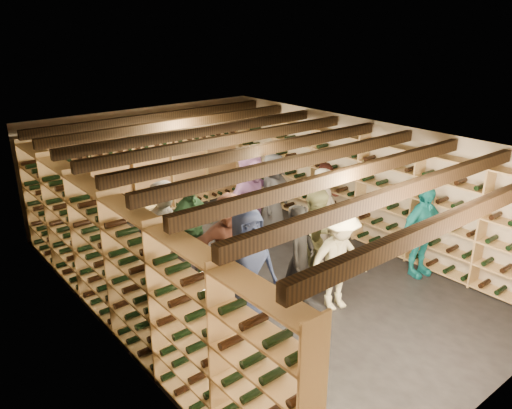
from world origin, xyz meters
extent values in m
plane|color=black|center=(0.00, 0.00, 0.00)|extent=(8.00, 8.00, 0.00)
cube|color=#C0AF95|center=(0.00, 4.00, 1.20)|extent=(5.50, 0.02, 2.40)
cube|color=#C0AF95|center=(0.00, -4.00, 1.20)|extent=(5.50, 0.02, 2.40)
cube|color=#C0AF95|center=(-2.75, 0.00, 1.20)|extent=(0.02, 8.00, 2.40)
cube|color=#C0AF95|center=(2.75, 0.00, 1.20)|extent=(0.02, 8.00, 2.40)
cube|color=beige|center=(0.00, 0.00, 2.40)|extent=(5.50, 8.00, 0.01)
cube|color=black|center=(0.00, -3.50, 2.26)|extent=(5.40, 0.12, 0.18)
cube|color=black|center=(0.00, -2.62, 2.26)|extent=(5.40, 0.12, 0.18)
cube|color=black|center=(0.00, -1.75, 2.26)|extent=(5.40, 0.12, 0.18)
cube|color=black|center=(0.00, -0.88, 2.26)|extent=(5.40, 0.12, 0.18)
cube|color=black|center=(0.00, 0.00, 2.26)|extent=(5.40, 0.12, 0.18)
cube|color=black|center=(0.00, 0.88, 2.26)|extent=(5.40, 0.12, 0.18)
cube|color=black|center=(0.00, 1.75, 2.26)|extent=(5.40, 0.12, 0.18)
cube|color=black|center=(0.00, 2.62, 2.26)|extent=(5.40, 0.12, 0.18)
cube|color=black|center=(0.00, 3.50, 2.26)|extent=(5.40, 0.12, 0.18)
cube|color=#A57E50|center=(-2.57, 0.00, 1.07)|extent=(0.32, 7.50, 2.15)
cube|color=#A57E50|center=(2.57, 0.00, 1.07)|extent=(0.32, 7.50, 2.15)
cube|color=#A57E50|center=(0.00, 3.83, 1.07)|extent=(4.70, 0.30, 2.15)
cube|color=tan|center=(-1.12, 1.36, 0.09)|extent=(0.59, 0.49, 0.17)
cube|color=tan|center=(-1.12, 1.36, 0.26)|extent=(0.59, 0.49, 0.17)
cube|color=tan|center=(-1.12, 1.36, 0.43)|extent=(0.59, 0.49, 0.17)
cube|color=tan|center=(-1.12, 1.36, 0.59)|extent=(0.59, 0.49, 0.17)
cube|color=tan|center=(-0.54, 2.68, 0.09)|extent=(0.53, 0.38, 0.17)
cube|color=tan|center=(-0.54, 2.68, 0.26)|extent=(0.53, 0.38, 0.17)
cube|color=tan|center=(-0.54, 2.68, 0.43)|extent=(0.53, 0.38, 0.17)
cube|color=tan|center=(-0.54, 2.68, 0.59)|extent=(0.53, 0.38, 0.17)
cube|color=tan|center=(1.65, 2.72, 0.09)|extent=(0.53, 0.38, 0.17)
imported|color=black|center=(-2.17, -1.08, 0.78)|extent=(0.78, 0.52, 1.56)
imported|color=black|center=(-0.17, -1.14, 0.84)|extent=(0.72, 0.61, 1.69)
imported|color=#63643E|center=(0.39, -0.97, 0.89)|extent=(0.91, 0.73, 1.78)
imported|color=#BFBC94|center=(0.27, -1.51, 0.81)|extent=(1.16, 0.82, 1.62)
imported|color=#167E88|center=(2.18, -1.68, 0.81)|extent=(1.00, 0.55, 1.62)
imported|color=brown|center=(-0.70, -0.08, 0.85)|extent=(1.65, 0.82, 1.70)
imported|color=#1F2948|center=(-0.99, -0.90, 0.88)|extent=(0.95, 0.71, 1.77)
imported|color=gray|center=(1.32, -0.21, 0.88)|extent=(0.75, 0.64, 1.75)
imported|color=#3F1A15|center=(2.18, 0.55, 0.76)|extent=(0.78, 0.63, 1.52)
imported|color=#A7A19A|center=(-1.10, 1.30, 0.82)|extent=(1.19, 0.89, 1.63)
imported|color=#29512F|center=(-0.89, 0.79, 0.88)|extent=(1.09, 0.60, 1.75)
imported|color=#8B5C97|center=(0.84, 1.30, 0.90)|extent=(1.76, 0.96, 1.81)
imported|color=#38393E|center=(1.42, 1.30, 0.85)|extent=(0.97, 0.82, 1.69)
camera|label=1|loc=(-4.92, -5.93, 4.23)|focal=35.00mm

